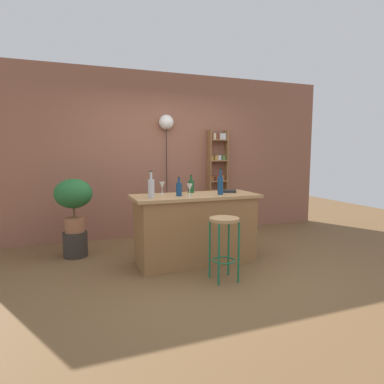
{
  "coord_description": "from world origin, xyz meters",
  "views": [
    {
      "loc": [
        -1.58,
        -3.71,
        1.46
      ],
      "look_at": [
        0.05,
        0.55,
        0.91
      ],
      "focal_mm": 31.2,
      "sensor_mm": 36.0,
      "label": 1
    }
  ],
  "objects_px": {
    "bottle_vinegar": "(191,186)",
    "bottle_soda_blue": "(220,185)",
    "bottle_spirits_clear": "(151,188)",
    "bottle_wine_red": "(179,189)",
    "potted_plant": "(73,198)",
    "wine_glass_center": "(190,187)",
    "wine_glass_left": "(162,185)",
    "plant_stool": "(75,244)",
    "cookbook": "(228,191)",
    "pendant_globe_light": "(166,123)",
    "spice_shelf": "(217,178)",
    "bar_stool": "(224,234)"
  },
  "relations": [
    {
      "from": "bottle_soda_blue",
      "to": "bottle_wine_red",
      "type": "distance_m",
      "value": 0.55
    },
    {
      "from": "wine_glass_left",
      "to": "plant_stool",
      "type": "bearing_deg",
      "value": 150.4
    },
    {
      "from": "plant_stool",
      "to": "potted_plant",
      "type": "distance_m",
      "value": 0.66
    },
    {
      "from": "bottle_spirits_clear",
      "to": "bottle_wine_red",
      "type": "distance_m",
      "value": 0.37
    },
    {
      "from": "bar_stool",
      "to": "plant_stool",
      "type": "relative_size",
      "value": 2.05
    },
    {
      "from": "bottle_soda_blue",
      "to": "bottle_spirits_clear",
      "type": "bearing_deg",
      "value": 179.04
    },
    {
      "from": "spice_shelf",
      "to": "bottle_vinegar",
      "type": "relative_size",
      "value": 7.6
    },
    {
      "from": "potted_plant",
      "to": "cookbook",
      "type": "height_order",
      "value": "potted_plant"
    },
    {
      "from": "plant_stool",
      "to": "wine_glass_center",
      "type": "xyz_separation_m",
      "value": [
        1.34,
        -0.98,
        0.84
      ]
    },
    {
      "from": "bottle_spirits_clear",
      "to": "pendant_globe_light",
      "type": "relative_size",
      "value": 0.16
    },
    {
      "from": "bar_stool",
      "to": "plant_stool",
      "type": "distance_m",
      "value": 2.2
    },
    {
      "from": "bar_stool",
      "to": "wine_glass_left",
      "type": "bearing_deg",
      "value": 117.32
    },
    {
      "from": "cookbook",
      "to": "pendant_globe_light",
      "type": "height_order",
      "value": "pendant_globe_light"
    },
    {
      "from": "plant_stool",
      "to": "bottle_wine_red",
      "type": "height_order",
      "value": "bottle_wine_red"
    },
    {
      "from": "wine_glass_left",
      "to": "cookbook",
      "type": "distance_m",
      "value": 0.92
    },
    {
      "from": "spice_shelf",
      "to": "wine_glass_center",
      "type": "distance_m",
      "value": 2.04
    },
    {
      "from": "bottle_spirits_clear",
      "to": "bottle_soda_blue",
      "type": "height_order",
      "value": "bottle_soda_blue"
    },
    {
      "from": "bar_stool",
      "to": "potted_plant",
      "type": "bearing_deg",
      "value": 135.67
    },
    {
      "from": "wine_glass_left",
      "to": "potted_plant",
      "type": "bearing_deg",
      "value": 150.4
    },
    {
      "from": "pendant_globe_light",
      "to": "wine_glass_center",
      "type": "bearing_deg",
      "value": -97.22
    },
    {
      "from": "plant_stool",
      "to": "bottle_spirits_clear",
      "type": "bearing_deg",
      "value": -46.28
    },
    {
      "from": "bar_stool",
      "to": "wine_glass_left",
      "type": "distance_m",
      "value": 1.12
    },
    {
      "from": "bottle_spirits_clear",
      "to": "pendant_globe_light",
      "type": "xyz_separation_m",
      "value": [
        0.68,
        1.64,
        0.91
      ]
    },
    {
      "from": "bottle_soda_blue",
      "to": "wine_glass_left",
      "type": "distance_m",
      "value": 0.76
    },
    {
      "from": "bottle_vinegar",
      "to": "cookbook",
      "type": "xyz_separation_m",
      "value": [
        0.49,
        -0.15,
        -0.07
      ]
    },
    {
      "from": "bottle_vinegar",
      "to": "pendant_globe_light",
      "type": "distance_m",
      "value": 1.64
    },
    {
      "from": "spice_shelf",
      "to": "pendant_globe_light",
      "type": "xyz_separation_m",
      "value": [
        -0.95,
        0.04,
        0.96
      ]
    },
    {
      "from": "bar_stool",
      "to": "wine_glass_left",
      "type": "relative_size",
      "value": 4.41
    },
    {
      "from": "wine_glass_center",
      "to": "pendant_globe_light",
      "type": "height_order",
      "value": "pendant_globe_light"
    },
    {
      "from": "spice_shelf",
      "to": "wine_glass_left",
      "type": "bearing_deg",
      "value": -137.31
    },
    {
      "from": "bottle_spirits_clear",
      "to": "wine_glass_left",
      "type": "bearing_deg",
      "value": 53.13
    },
    {
      "from": "wine_glass_left",
      "to": "bottle_vinegar",
      "type": "bearing_deg",
      "value": 2.45
    },
    {
      "from": "bottle_vinegar",
      "to": "bottle_soda_blue",
      "type": "height_order",
      "value": "bottle_soda_blue"
    },
    {
      "from": "bottle_spirits_clear",
      "to": "bottle_soda_blue",
      "type": "distance_m",
      "value": 0.92
    },
    {
      "from": "potted_plant",
      "to": "wine_glass_center",
      "type": "height_order",
      "value": "potted_plant"
    },
    {
      "from": "wine_glass_center",
      "to": "pendant_globe_light",
      "type": "distance_m",
      "value": 1.96
    },
    {
      "from": "spice_shelf",
      "to": "plant_stool",
      "type": "relative_size",
      "value": 5.26
    },
    {
      "from": "bar_stool",
      "to": "bottle_wine_red",
      "type": "height_order",
      "value": "bottle_wine_red"
    },
    {
      "from": "wine_glass_center",
      "to": "cookbook",
      "type": "relative_size",
      "value": 0.78
    },
    {
      "from": "wine_glass_left",
      "to": "pendant_globe_light",
      "type": "distance_m",
      "value": 1.7
    },
    {
      "from": "bottle_vinegar",
      "to": "wine_glass_left",
      "type": "distance_m",
      "value": 0.41
    },
    {
      "from": "cookbook",
      "to": "bottle_soda_blue",
      "type": "bearing_deg",
      "value": -114.31
    },
    {
      "from": "bottle_soda_blue",
      "to": "spice_shelf",
      "type": "bearing_deg",
      "value": 65.94
    },
    {
      "from": "bar_stool",
      "to": "wine_glass_center",
      "type": "xyz_separation_m",
      "value": [
        -0.22,
        0.53,
        0.48
      ]
    },
    {
      "from": "wine_glass_center",
      "to": "bottle_wine_red",
      "type": "bearing_deg",
      "value": 128.16
    },
    {
      "from": "bottle_spirits_clear",
      "to": "cookbook",
      "type": "distance_m",
      "value": 1.14
    },
    {
      "from": "bar_stool",
      "to": "plant_stool",
      "type": "bearing_deg",
      "value": 135.67
    },
    {
      "from": "potted_plant",
      "to": "cookbook",
      "type": "xyz_separation_m",
      "value": [
        1.99,
        -0.75,
        0.09
      ]
    },
    {
      "from": "spice_shelf",
      "to": "bottle_spirits_clear",
      "type": "bearing_deg",
      "value": -135.66
    },
    {
      "from": "wine_glass_left",
      "to": "cookbook",
      "type": "bearing_deg",
      "value": -8.39
    }
  ]
}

